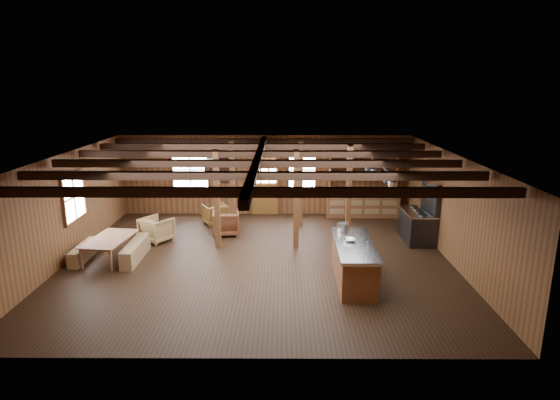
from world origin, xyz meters
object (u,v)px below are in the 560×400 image
armchair_b (226,223)px  kitchen_island (354,262)px  commercial_range (419,220)px  dining_table (112,249)px  armchair_a (215,214)px  armchair_c (157,229)px

armchair_b → kitchen_island: bearing=128.5°
commercial_range → armchair_b: size_ratio=2.35×
kitchen_island → commercial_range: 3.74m
kitchen_island → commercial_range: (2.35, 2.90, 0.14)m
dining_table → commercial_range: bearing=-72.9°
armchair_a → armchair_c: (-1.48, -1.75, 0.03)m
armchair_a → armchair_b: 1.22m
dining_table → armchair_c: armchair_c is taller
kitchen_island → armchair_b: (-3.41, 3.43, -0.11)m
armchair_b → armchair_c: armchair_b is taller
commercial_range → armchair_a: 6.48m
commercial_range → dining_table: commercial_range is taller
commercial_range → dining_table: 8.70m
kitchen_island → armchair_b: 4.84m
dining_table → armchair_a: (2.29, 3.21, 0.04)m
commercial_range → armchair_b: 5.80m
armchair_c → armchair_a: bearing=-95.9°
kitchen_island → armchair_c: kitchen_island is taller
commercial_range → dining_table: bearing=-169.6°
commercial_range → armchair_b: commercial_range is taller
armchair_a → armchair_c: 2.29m
commercial_range → armchair_c: bearing=-179.3°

